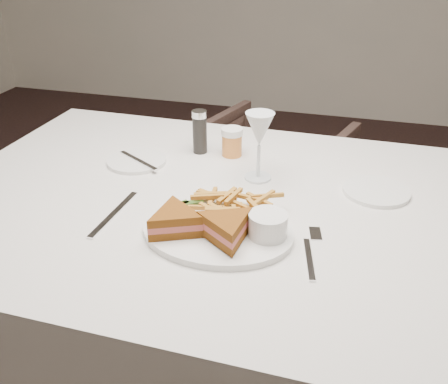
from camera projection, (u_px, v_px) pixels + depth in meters
ground at (180, 333)px, 1.83m from camera, size 5.00×5.00×0.00m
table at (229, 321)px, 1.35m from camera, size 1.44×0.97×0.75m
chair_far at (268, 178)px, 2.24m from camera, size 0.74×0.72×0.62m
table_setting at (228, 197)px, 1.11m from camera, size 0.79×0.63×0.18m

